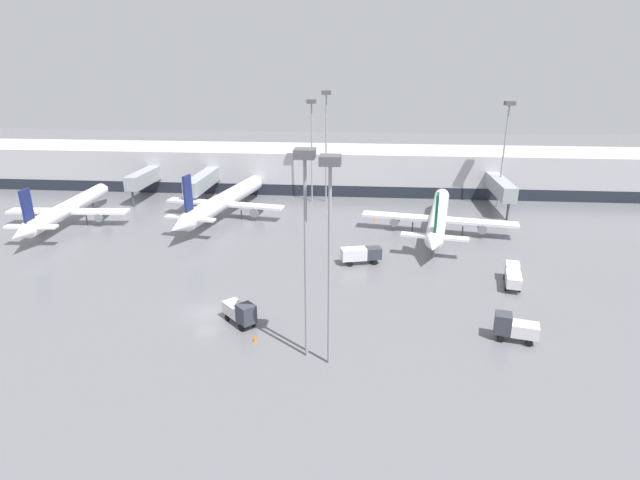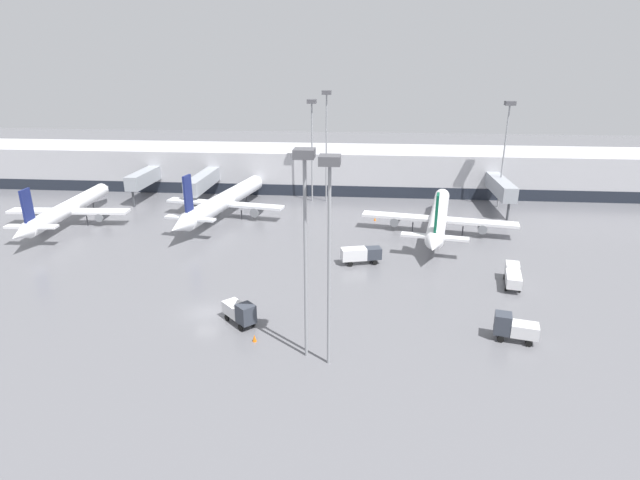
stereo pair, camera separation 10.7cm
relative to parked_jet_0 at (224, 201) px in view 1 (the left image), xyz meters
The scene contains 16 objects.
ground_plane 38.21m from the parked_jet_0, 78.01° to the right, with size 320.00×320.00×0.00m, color slate.
terminal_building 25.82m from the parked_jet_0, 72.08° to the left, with size 160.00×31.89×9.00m.
parked_jet_0 is the anchor object (origin of this frame).
parked_jet_1 38.65m from the parked_jet_0, ahead, with size 25.62×33.90×9.60m.
parked_jet_2 27.13m from the parked_jet_0, 165.01° to the right, with size 21.24×32.74×9.12m.
service_truck_0 57.85m from the parked_jet_0, 44.22° to the right, with size 4.61×2.68×2.85m.
service_truck_1 32.91m from the parked_jet_0, 39.19° to the right, with size 5.96×3.18×2.37m.
service_truck_2 41.46m from the parked_jet_0, 72.35° to the right, with size 4.50×4.52×2.76m.
service_truck_3 52.24m from the parked_jet_0, 30.34° to the right, with size 2.89×6.22×2.36m.
traffic_cone_0 45.57m from the parked_jet_0, 70.91° to the right, with size 0.46×0.46×0.76m.
traffic_cone_1 27.94m from the parked_jet_0, ahead, with size 0.44×0.44×0.57m.
apron_light_mast_2 55.07m from the parked_jet_0, 12.52° to the left, with size 1.80×1.80×20.43m.
apron_light_mast_3 23.60m from the parked_jet_0, 41.06° to the left, with size 1.80×1.80×20.42m.
apron_light_mast_4 51.13m from the parked_jet_0, 65.54° to the right, with size 1.80×1.80×20.26m.
apron_light_mast_6 52.96m from the parked_jet_0, 63.75° to the right, with size 1.80×1.80×19.93m.
apron_light_mast_7 26.05m from the parked_jet_0, 35.72° to the left, with size 1.80×1.80×22.12m.
Camera 1 is at (17.66, -49.91, 27.13)m, focal length 28.00 mm.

